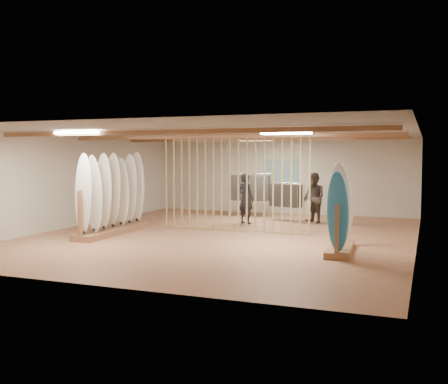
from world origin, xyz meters
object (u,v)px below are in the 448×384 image
at_px(rack_left, 113,207).
at_px(shopper_a, 246,195).
at_px(rack_right, 340,223).
at_px(clothing_rack_b, 286,196).
at_px(clothing_rack_a, 250,188).
at_px(shopper_b, 314,194).

bearing_deg(rack_left, shopper_a, 49.76).
bearing_deg(rack_right, clothing_rack_b, 112.74).
xyz_separation_m(clothing_rack_a, shopper_a, (0.47, -1.87, -0.12)).
bearing_deg(rack_right, clothing_rack_a, 120.66).
bearing_deg(clothing_rack_a, shopper_a, -81.50).
bearing_deg(shopper_a, rack_right, 154.32).
bearing_deg(shopper_b, rack_left, -95.93).
distance_m(clothing_rack_b, shopper_b, 0.97).
bearing_deg(clothing_rack_b, shopper_a, -111.43).
relative_size(clothing_rack_a, shopper_b, 0.86).
xyz_separation_m(rack_left, clothing_rack_b, (3.79, 4.54, 0.10)).
xyz_separation_m(clothing_rack_a, clothing_rack_b, (1.50, -0.78, -0.18)).
bearing_deg(rack_left, clothing_rack_b, 48.56).
bearing_deg(clothing_rack_a, shopper_b, -24.40).
bearing_deg(shopper_b, shopper_a, -111.93).
distance_m(rack_left, clothing_rack_b, 5.91).
distance_m(clothing_rack_a, clothing_rack_b, 1.70).
height_order(rack_left, shopper_b, rack_left).
xyz_separation_m(rack_left, shopper_b, (4.76, 4.47, 0.17)).
xyz_separation_m(rack_left, rack_right, (6.38, -0.47, -0.09)).
xyz_separation_m(rack_right, clothing_rack_b, (-2.59, 5.00, 0.20)).
height_order(rack_left, clothing_rack_a, rack_left).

